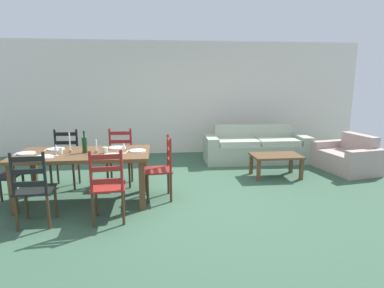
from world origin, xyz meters
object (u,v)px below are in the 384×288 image
dining_chair_far_left (65,159)px  coffee_cup_primary (105,150)px  dining_chair_near_left (34,189)px  armchair_upholstered (348,158)px  dining_table (83,158)px  dining_chair_head_east (162,168)px  wine_glass_near_right (124,146)px  coffee_table (276,158)px  coffee_cup_secondary (60,151)px  dining_chair_near_right (108,186)px  wine_glass_near_left (56,148)px  couch (256,148)px  dining_chair_head_west (0,174)px  dining_chair_far_right (120,157)px  wine_bottle (85,145)px

dining_chair_far_left → coffee_cup_primary: dining_chair_far_left is taller
dining_chair_near_left → armchair_upholstered: 5.65m
dining_chair_far_left → dining_table: bearing=-58.6°
dining_chair_far_left → dining_chair_head_east: (1.61, -0.76, 0.00)m
wine_glass_near_right → coffee_table: wine_glass_near_right is taller
dining_table → coffee_cup_secondary: (-0.30, -0.06, 0.13)m
dining_chair_near_right → wine_glass_near_left: dining_chair_near_right is taller
wine_glass_near_left → dining_table: bearing=25.8°
wine_glass_near_right → couch: (2.65, 2.27, -0.57)m
dining_chair_head_west → dining_chair_head_east: same height
couch → dining_chair_near_left: bearing=-141.8°
dining_chair_far_right → wine_glass_near_right: size_ratio=5.96×
wine_glass_near_left → coffee_cup_secondary: bearing=78.0°
dining_chair_near_left → armchair_upholstered: (5.30, 1.95, -0.23)m
dining_chair_near_left → dining_chair_far_left: bearing=91.8°
dining_table → armchair_upholstered: dining_table is taller
wine_glass_near_left → armchair_upholstered: size_ratio=0.13×
dining_table → coffee_cup_secondary: 0.33m
coffee_cup_secondary → couch: 4.21m
dining_table → dining_chair_far_right: (0.43, 0.79, -0.19)m
dining_chair_near_right → wine_glass_near_right: 0.74m
dining_table → dining_chair_near_right: bearing=-58.9°
coffee_cup_primary → coffee_cup_secondary: same height
wine_bottle → couch: 3.92m
dining_chair_near_left → dining_chair_far_right: (0.86, 1.55, 0.00)m
dining_chair_near_left → armchair_upholstered: dining_chair_near_left is taller
dining_table → dining_chair_head_west: dining_chair_head_west is taller
dining_table → coffee_cup_secondary: coffee_cup_secondary is taller
dining_chair_head_east → coffee_cup_primary: size_ratio=10.67×
dining_chair_far_right → dining_chair_head_west: same height
wine_bottle → wine_glass_near_left: bearing=-158.1°
coffee_cup_primary → dining_chair_far_right: bearing=83.7°
dining_chair_near_left → coffee_table: 4.06m
dining_chair_far_left → dining_chair_far_right: size_ratio=1.00×
couch → dining_chair_far_right: bearing=-154.4°
dining_table → wine_glass_near_right: (0.60, -0.12, 0.20)m
wine_glass_near_right → dining_chair_near_right: bearing=-103.3°
dining_chair_head_west → wine_glass_near_left: size_ratio=5.96×
dining_table → wine_bottle: (0.03, -0.01, 0.20)m
wine_glass_near_left → coffee_cup_primary: size_ratio=1.79×
dining_chair_head_east → armchair_upholstered: (3.74, 1.16, -0.23)m
wine_bottle → armchair_upholstered: bearing=14.0°
dining_chair_far_right → wine_glass_near_left: dining_chair_far_right is taller
dining_chair_far_right → dining_chair_head_west: 1.78m
dining_chair_near_left → dining_chair_near_right: size_ratio=1.00×
dining_table → coffee_cup_secondary: size_ratio=21.11×
dining_chair_far_left → wine_glass_near_left: (0.16, -0.95, 0.38)m
dining_table → dining_chair_near_right: 0.89m
dining_chair_far_left → dining_chair_head_west: size_ratio=1.00×
dining_chair_far_left → coffee_cup_secondary: size_ratio=10.67×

